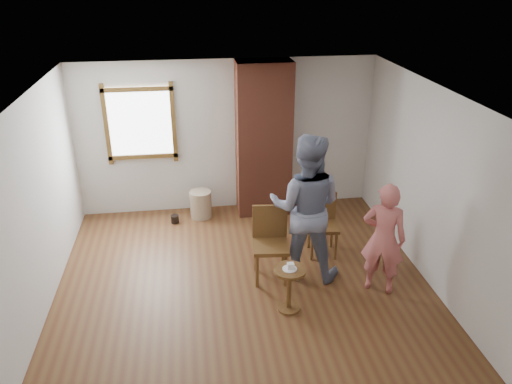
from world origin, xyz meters
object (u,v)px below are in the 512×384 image
Objects in this scene: dining_chair_left at (270,239)px; man at (306,207)px; person_pink at (384,239)px; side_table at (289,282)px; dining_chair_right at (322,221)px; stoneware_crock at (201,204)px.

man is at bearing 4.22° from dining_chair_left.
man is at bearing -1.11° from person_pink.
man is at bearing 64.97° from side_table.
man is 1.33× the size of person_pink.
man is at bearing -121.15° from dining_chair_right.
person_pink is (1.28, 0.27, 0.37)m from side_table.
man is at bearing -54.64° from stoneware_crock.
person_pink is (2.27, -2.42, 0.53)m from stoneware_crock.
dining_chair_right is 1.53× the size of side_table.
dining_chair_left is 0.66× the size of person_pink.
stoneware_crock is at bearing -35.58° from man.
stoneware_crock is 3.36m from person_pink.
dining_chair_left is 1.49m from person_pink.
stoneware_crock is 2.24m from dining_chair_right.
person_pink is (0.91, -0.51, -0.26)m from man.
person_pink is (1.38, -0.52, 0.20)m from dining_chair_left.
dining_chair_right is 1.52m from side_table.
dining_chair_left is 0.81m from side_table.
man reaches higher than side_table.
stoneware_crock is at bearing 147.37° from dining_chair_right.
dining_chair_right is (0.87, 0.52, -0.06)m from dining_chair_left.
dining_chair_right reaches higher than side_table.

